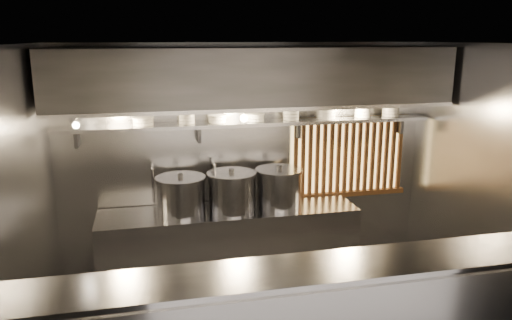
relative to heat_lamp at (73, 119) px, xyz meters
name	(u,v)px	position (x,y,z in m)	size (l,w,h in m)	color
ceiling	(282,44)	(1.90, -0.85, 0.73)	(4.50, 4.50, 0.00)	black
wall_back	(247,159)	(1.90, 0.65, -0.67)	(4.50, 4.50, 0.00)	gray
wall_left	(23,215)	(-0.35, -0.85, -0.67)	(3.00, 3.00, 0.00)	gray
wall_right	(489,182)	(4.15, -0.85, -0.67)	(3.00, 3.00, 0.00)	gray
cooking_bench	(229,246)	(1.60, 0.28, -1.62)	(3.00, 0.70, 0.90)	#9A9A9F
bowl_shelf	(250,123)	(1.90, 0.47, -0.19)	(4.40, 0.34, 0.04)	#9A9A9F
exhaust_hood	(254,78)	(1.90, 0.25, 0.36)	(4.40, 0.81, 0.65)	#2D2D30
wood_screen	(348,157)	(3.20, 0.60, -0.69)	(1.56, 0.09, 1.04)	#FFCF72
faucet_left	(152,175)	(0.75, 0.52, -0.76)	(0.04, 0.30, 0.50)	silver
faucet_right	(213,172)	(1.45, 0.52, -0.76)	(0.04, 0.30, 0.50)	silver
heat_lamp	(73,119)	(0.00, 0.00, 0.00)	(0.25, 0.35, 0.20)	#9A9A9F
pendant_bulb	(244,118)	(1.80, 0.35, -0.11)	(0.09, 0.09, 0.19)	#2D2D30
stock_pot_left	(181,195)	(1.05, 0.28, -0.95)	(0.71, 0.71, 0.47)	#9A9A9F
stock_pot_mid	(232,192)	(1.63, 0.24, -0.94)	(0.74, 0.74, 0.50)	#9A9A9F
stock_pot_right	(279,187)	(2.20, 0.30, -0.94)	(0.58, 0.58, 0.49)	#9A9A9F
bowl_stack_0	(143,121)	(0.68, 0.47, -0.12)	(0.24, 0.24, 0.09)	silver
bowl_stack_1	(187,118)	(1.16, 0.47, -0.10)	(0.20, 0.20, 0.13)	silver
bowl_stack_2	(217,119)	(1.51, 0.47, -0.12)	(0.23, 0.23, 0.09)	silver
bowl_stack_3	(255,117)	(1.96, 0.47, -0.12)	(0.22, 0.22, 0.09)	silver
bowl_stack_4	(291,113)	(2.39, 0.47, -0.08)	(0.21, 0.21, 0.17)	silver
bowl_stack_5	(326,112)	(2.83, 0.47, -0.08)	(0.25, 0.25, 0.17)	silver
bowl_stack_6	(362,112)	(3.30, 0.47, -0.10)	(0.20, 0.20, 0.13)	silver
bowl_stack_7	(390,111)	(3.68, 0.47, -0.10)	(0.22, 0.22, 0.13)	silver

